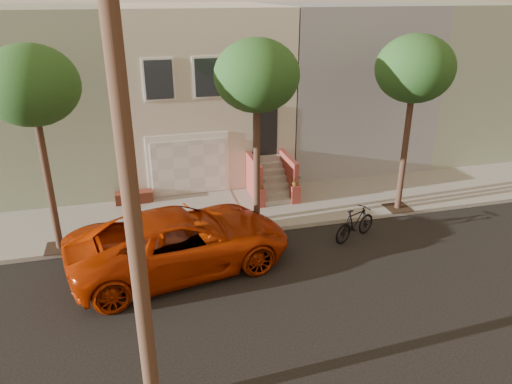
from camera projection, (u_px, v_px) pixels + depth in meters
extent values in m
plane|color=black|center=(258.00, 295.00, 13.19)|extent=(90.00, 90.00, 0.00)
cube|color=gray|center=(221.00, 212.00, 17.93)|extent=(40.00, 3.70, 0.15)
cube|color=beige|center=(195.00, 87.00, 21.74)|extent=(7.00, 8.00, 7.00)
cube|color=gray|center=(34.00, 95.00, 20.16)|extent=(6.50, 8.00, 7.00)
cube|color=gray|center=(334.00, 81.00, 23.32)|extent=(6.50, 8.00, 7.00)
cube|color=gray|center=(451.00, 75.00, 24.83)|extent=(6.50, 8.00, 7.00)
cube|color=white|center=(189.00, 164.00, 18.87)|extent=(3.20, 0.12, 2.50)
cube|color=silver|center=(189.00, 167.00, 18.85)|extent=(2.90, 0.06, 2.20)
cube|color=gray|center=(197.00, 213.00, 17.69)|extent=(3.20, 3.70, 0.02)
cube|color=#994229|center=(134.00, 197.00, 18.47)|extent=(1.40, 0.45, 0.44)
cube|color=black|center=(265.00, 131.00, 19.09)|extent=(1.00, 0.06, 2.00)
cube|color=#3F4751|center=(159.00, 80.00, 17.30)|extent=(1.00, 0.06, 1.40)
cube|color=white|center=(159.00, 80.00, 17.32)|extent=(1.15, 0.05, 1.55)
cube|color=#3F4751|center=(208.00, 77.00, 17.72)|extent=(1.00, 0.06, 1.40)
cube|color=white|center=(208.00, 77.00, 17.74)|extent=(1.15, 0.05, 1.55)
cube|color=#3F4751|center=(255.00, 75.00, 18.14)|extent=(1.00, 0.06, 1.40)
cube|color=white|center=(255.00, 75.00, 18.16)|extent=(1.15, 0.05, 1.55)
cube|color=gray|center=(277.00, 201.00, 18.40)|extent=(1.20, 0.28, 0.20)
cube|color=gray|center=(275.00, 194.00, 18.57)|extent=(1.20, 0.28, 0.20)
cube|color=gray|center=(273.00, 186.00, 18.74)|extent=(1.20, 0.28, 0.20)
cube|color=gray|center=(271.00, 179.00, 18.91)|extent=(1.20, 0.28, 0.20)
cube|color=gray|center=(269.00, 172.00, 19.08)|extent=(1.20, 0.28, 0.20)
cube|color=gray|center=(267.00, 165.00, 19.25)|extent=(1.20, 0.28, 0.20)
cube|color=gray|center=(266.00, 158.00, 19.42)|extent=(1.20, 0.28, 0.20)
cube|color=maroon|center=(254.00, 178.00, 18.71)|extent=(0.18, 1.96, 1.60)
cube|color=maroon|center=(288.00, 175.00, 19.03)|extent=(0.18, 1.96, 1.60)
cube|color=maroon|center=(260.00, 198.00, 18.10)|extent=(0.35, 0.35, 0.70)
imported|color=#1D4518|center=(260.00, 184.00, 17.88)|extent=(0.40, 0.35, 0.45)
cube|color=maroon|center=(295.00, 194.00, 18.43)|extent=(0.35, 0.35, 0.70)
imported|color=#1D4518|center=(295.00, 180.00, 18.20)|extent=(0.41, 0.35, 0.45)
cube|color=#2D2116|center=(60.00, 247.00, 15.33)|extent=(0.90, 0.90, 0.02)
cylinder|color=#3A251A|center=(49.00, 187.00, 14.51)|extent=(0.22, 0.22, 4.20)
ellipsoid|color=#1D4518|center=(31.00, 85.00, 13.32)|extent=(2.70, 2.57, 2.29)
cube|color=#2D2116|center=(257.00, 224.00, 16.84)|extent=(0.90, 0.90, 0.02)
cylinder|color=#3A251A|center=(257.00, 168.00, 16.02)|extent=(0.22, 0.22, 4.20)
ellipsoid|color=#1D4518|center=(257.00, 76.00, 14.83)|extent=(2.70, 2.57, 2.29)
cube|color=#2D2116|center=(397.00, 208.00, 18.11)|extent=(0.90, 0.90, 0.02)
cylinder|color=#3A251A|center=(404.00, 155.00, 17.29)|extent=(0.22, 0.22, 4.20)
ellipsoid|color=#1D4518|center=(415.00, 69.00, 16.10)|extent=(2.70, 2.57, 2.29)
cylinder|color=#482F21|center=(128.00, 177.00, 7.69)|extent=(0.30, 0.30, 10.00)
imported|color=#A62904|center=(181.00, 241.00, 14.17)|extent=(6.99, 4.19, 1.82)
imported|color=black|center=(355.00, 223.00, 15.98)|extent=(1.93, 1.26, 1.13)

